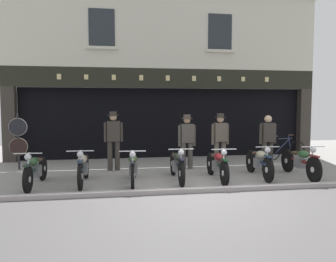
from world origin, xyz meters
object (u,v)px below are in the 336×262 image
object	(u,v)px
motorcycle_center_right	(217,164)
shopkeeper_center	(187,139)
motorcycle_far_left	(36,169)
motorcycle_center_left	(133,167)
motorcycle_center	(177,164)
assistant_far_right	(268,140)
motorcycle_left	(83,167)
salesman_right	(220,138)
advert_board_near	(203,113)
salesman_left	(113,138)
motorcycle_far_right	(300,161)
tyre_sign_pole	(18,138)
leaning_bicycle	(285,149)
motorcycle_right	(259,162)

from	to	relation	value
motorcycle_center_right	shopkeeper_center	bearing A→B (deg)	-72.43
motorcycle_far_left	shopkeeper_center	size ratio (longest dim) A/B	1.16
motorcycle_center_left	motorcycle_center_right	bearing A→B (deg)	-174.77
motorcycle_center	assistant_far_right	xyz separation A→B (m)	(2.99, 1.02, 0.50)
motorcycle_far_left	motorcycle_center_left	bearing A→B (deg)	-179.07
motorcycle_left	salesman_right	world-z (taller)	salesman_right
motorcycle_left	assistant_far_right	xyz separation A→B (m)	(5.37, 1.01, 0.50)
advert_board_near	motorcycle_center	bearing A→B (deg)	-113.69
motorcycle_far_left	salesman_left	distance (m)	2.62
motorcycle_left	motorcycle_far_right	bearing A→B (deg)	-179.66
motorcycle_center_right	salesman_left	world-z (taller)	salesman_left
tyre_sign_pole	leaning_bicycle	bearing A→B (deg)	3.10
motorcycle_center_left	shopkeeper_center	size ratio (longest dim) A/B	1.15
motorcycle_center	leaning_bicycle	size ratio (longest dim) A/B	1.19
motorcycle_far_right	shopkeeper_center	xyz separation A→B (m)	(-2.82, 1.63, 0.51)
motorcycle_far_left	motorcycle_far_right	world-z (taller)	motorcycle_far_right
motorcycle_far_right	advert_board_near	distance (m)	4.64
motorcycle_left	motorcycle_center_left	distance (m)	1.24
motorcycle_right	motorcycle_left	bearing A→B (deg)	4.82
motorcycle_center_right	salesman_right	world-z (taller)	salesman_right
motorcycle_far_left	motorcycle_left	xyz separation A→B (m)	(1.12, 0.06, 0.01)
shopkeeper_center	leaning_bicycle	bearing A→B (deg)	-168.16
motorcycle_right	salesman_right	bearing A→B (deg)	-57.99
motorcycle_left	advert_board_near	size ratio (longest dim) A/B	1.99
motorcycle_left	salesman_right	distance (m)	4.24
shopkeeper_center	tyre_sign_pole	world-z (taller)	tyre_sign_pole
motorcycle_center	tyre_sign_pole	size ratio (longest dim) A/B	1.21
motorcycle_left	motorcycle_center_left	bearing A→B (deg)	175.25
motorcycle_left	motorcycle_center	bearing A→B (deg)	-179.04
motorcycle_far_left	motorcycle_right	distance (m)	5.79
motorcycle_center_left	tyre_sign_pole	distance (m)	4.13
motorcycle_center	motorcycle_center_right	world-z (taller)	motorcycle_center
motorcycle_right	leaning_bicycle	bearing A→B (deg)	-125.35
motorcycle_far_right	motorcycle_far_left	bearing A→B (deg)	1.44
motorcycle_center	tyre_sign_pole	world-z (taller)	tyre_sign_pole
motorcycle_far_left	tyre_sign_pole	xyz separation A→B (m)	(-0.98, 2.30, 0.57)
motorcycle_left	salesman_left	distance (m)	1.92
salesman_right	advert_board_near	bearing A→B (deg)	-98.11
leaning_bicycle	motorcycle_center	bearing A→B (deg)	111.56
motorcycle_center	tyre_sign_pole	bearing A→B (deg)	-24.91
motorcycle_center	motorcycle_left	bearing A→B (deg)	1.51
motorcycle_left	motorcycle_center_left	size ratio (longest dim) A/B	1.02
shopkeeper_center	leaning_bicycle	distance (m)	4.12
tyre_sign_pole	motorcycle_center	bearing A→B (deg)	-26.74
motorcycle_right	advert_board_near	distance (m)	4.24
motorcycle_center_right	motorcycle_far_right	xyz separation A→B (m)	(2.37, 0.02, 0.01)
motorcycle_center	motorcycle_far_left	bearing A→B (deg)	2.55
motorcycle_center_right	shopkeeper_center	distance (m)	1.79
motorcycle_far_left	salesman_right	world-z (taller)	salesman_right
motorcycle_center_left	shopkeeper_center	xyz separation A→B (m)	(1.74, 1.66, 0.52)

